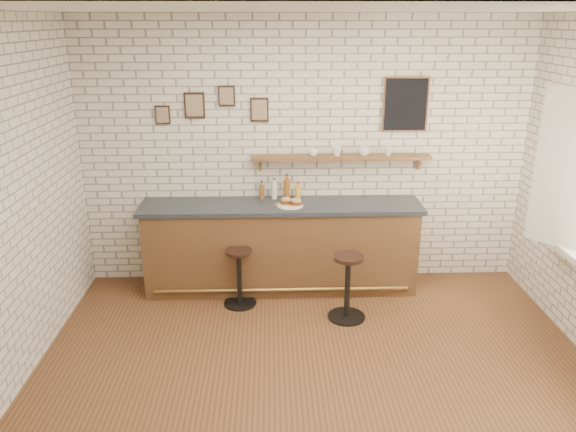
% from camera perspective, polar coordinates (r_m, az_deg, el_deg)
% --- Properties ---
extents(ground, '(5.00, 5.00, 0.00)m').
position_cam_1_polar(ground, '(5.11, 2.92, -15.69)').
color(ground, brown).
rests_on(ground, ground).
extents(bar_counter, '(3.10, 0.65, 1.01)m').
position_cam_1_polar(bar_counter, '(6.35, -0.70, -3.08)').
color(bar_counter, brown).
rests_on(bar_counter, ground).
extents(sandwich_plate, '(0.28, 0.28, 0.01)m').
position_cam_1_polar(sandwich_plate, '(6.10, 0.22, 1.08)').
color(sandwich_plate, white).
rests_on(sandwich_plate, bar_counter).
extents(ciabatta_sandwich, '(0.25, 0.17, 0.08)m').
position_cam_1_polar(ciabatta_sandwich, '(6.09, 0.32, 1.49)').
color(ciabatta_sandwich, tan).
rests_on(ciabatta_sandwich, sandwich_plate).
extents(potato_chips, '(0.26, 0.18, 0.00)m').
position_cam_1_polar(potato_chips, '(6.09, 0.01, 1.13)').
color(potato_chips, gold).
rests_on(potato_chips, sandwich_plate).
extents(bitters_bottle_brown, '(0.06, 0.06, 0.21)m').
position_cam_1_polar(bitters_bottle_brown, '(6.33, -2.68, 2.49)').
color(bitters_bottle_brown, brown).
rests_on(bitters_bottle_brown, bar_counter).
extents(bitters_bottle_white, '(0.06, 0.06, 0.24)m').
position_cam_1_polar(bitters_bottle_white, '(6.33, -1.41, 2.60)').
color(bitters_bottle_white, silver).
rests_on(bitters_bottle_white, bar_counter).
extents(bitters_bottle_amber, '(0.07, 0.07, 0.29)m').
position_cam_1_polar(bitters_bottle_amber, '(6.32, -0.10, 2.79)').
color(bitters_bottle_amber, '#914B17').
rests_on(bitters_bottle_amber, bar_counter).
extents(condiment_bottle_yellow, '(0.06, 0.06, 0.19)m').
position_cam_1_polar(condiment_bottle_yellow, '(6.34, 1.02, 2.50)').
color(condiment_bottle_yellow, gold).
rests_on(condiment_bottle_yellow, bar_counter).
extents(bar_stool_left, '(0.35, 0.35, 0.64)m').
position_cam_1_polar(bar_stool_left, '(6.06, -4.98, -6.04)').
color(bar_stool_left, black).
rests_on(bar_stool_left, ground).
extents(bar_stool_right, '(0.39, 0.39, 0.70)m').
position_cam_1_polar(bar_stool_right, '(5.79, 6.06, -6.98)').
color(bar_stool_right, black).
rests_on(bar_stool_right, ground).
extents(wall_shelf, '(2.00, 0.18, 0.18)m').
position_cam_1_polar(wall_shelf, '(6.29, 5.41, 5.92)').
color(wall_shelf, brown).
rests_on(wall_shelf, ground).
extents(shelf_cup_a, '(0.12, 0.12, 0.09)m').
position_cam_1_polar(shelf_cup_a, '(6.24, 2.56, 6.50)').
color(shelf_cup_a, white).
rests_on(shelf_cup_a, wall_shelf).
extents(shelf_cup_b, '(0.15, 0.15, 0.10)m').
position_cam_1_polar(shelf_cup_b, '(6.26, 5.00, 6.58)').
color(shelf_cup_b, white).
rests_on(shelf_cup_b, wall_shelf).
extents(shelf_cup_c, '(0.17, 0.17, 0.10)m').
position_cam_1_polar(shelf_cup_c, '(6.31, 7.72, 6.54)').
color(shelf_cup_c, white).
rests_on(shelf_cup_c, wall_shelf).
extents(shelf_cup_d, '(0.14, 0.14, 0.09)m').
position_cam_1_polar(shelf_cup_d, '(6.36, 10.16, 6.49)').
color(shelf_cup_d, white).
rests_on(shelf_cup_d, wall_shelf).
extents(back_wall_decor, '(2.96, 0.02, 0.56)m').
position_cam_1_polar(back_wall_decor, '(6.24, 3.88, 11.17)').
color(back_wall_decor, black).
rests_on(back_wall_decor, ground).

